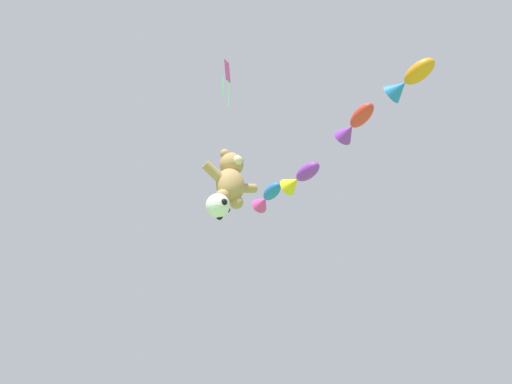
{
  "coord_description": "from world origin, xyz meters",
  "views": [
    {
      "loc": [
        -5.42,
        -1.03,
        0.82
      ],
      "look_at": [
        0.57,
        6.36,
        7.96
      ],
      "focal_mm": 24.0,
      "sensor_mm": 36.0,
      "label": 1
    }
  ],
  "objects": [
    {
      "name": "fish_kite_violet",
      "position": [
        3.05,
        6.48,
        9.96
      ],
      "size": [
        0.85,
        1.95,
        0.81
      ],
      "color": "purple"
    },
    {
      "name": "soccer_ball_kite",
      "position": [
        -0.56,
        6.95,
        7.21
      ],
      "size": [
        0.88,
        0.88,
        0.81
      ],
      "color": "white"
    },
    {
      "name": "diamond_kite",
      "position": [
        -1.19,
        6.03,
        12.84
      ],
      "size": [
        0.83,
        0.75,
        2.79
      ],
      "color": "#E53F9E"
    },
    {
      "name": "teddy_bear_kite",
      "position": [
        0.02,
        7.16,
        8.8
      ],
      "size": [
        2.39,
        1.05,
        2.43
      ],
      "color": "tan"
    },
    {
      "name": "fish_kite_crimson",
      "position": [
        2.94,
        3.43,
        10.56
      ],
      "size": [
        1.14,
        1.92,
        0.75
      ],
      "color": "red"
    },
    {
      "name": "fish_kite_tangerine",
      "position": [
        2.27,
        0.96,
        9.94
      ],
      "size": [
        0.76,
        1.55,
        0.72
      ],
      "color": "orange"
    },
    {
      "name": "fish_kite_cobalt",
      "position": [
        3.43,
        9.04,
        10.56
      ],
      "size": [
        1.16,
        2.1,
        0.81
      ],
      "color": "blue"
    }
  ]
}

